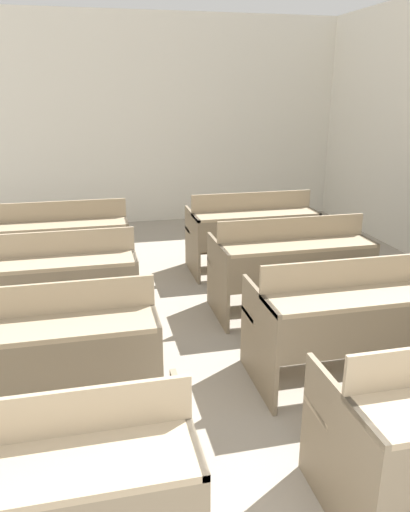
% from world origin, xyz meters
% --- Properties ---
extents(wall_back, '(6.64, 0.06, 2.89)m').
position_xyz_m(wall_back, '(0.00, 7.39, 1.45)').
color(wall_back, white).
rests_on(wall_back, ground_plane).
extents(bench_front_left, '(1.31, 0.68, 0.86)m').
position_xyz_m(bench_front_left, '(-0.73, 1.64, 0.47)').
color(bench_front_left, '#82725B').
rests_on(bench_front_left, ground_plane).
extents(bench_second_left, '(1.31, 0.68, 0.86)m').
position_xyz_m(bench_second_left, '(-0.73, 2.75, 0.47)').
color(bench_second_left, '#7E6E57').
rests_on(bench_second_left, ground_plane).
extents(bench_second_right, '(1.31, 0.68, 0.86)m').
position_xyz_m(bench_second_right, '(1.24, 2.75, 0.47)').
color(bench_second_right, '#7E6F58').
rests_on(bench_second_right, ground_plane).
extents(bench_third_left, '(1.31, 0.68, 0.86)m').
position_xyz_m(bench_third_left, '(-0.74, 3.85, 0.47)').
color(bench_third_left, '#82735C').
rests_on(bench_third_left, ground_plane).
extents(bench_third_right, '(1.31, 0.68, 0.86)m').
position_xyz_m(bench_third_right, '(1.25, 3.85, 0.47)').
color(bench_third_right, '#786952').
rests_on(bench_third_right, ground_plane).
extents(bench_back_left, '(1.31, 0.68, 0.86)m').
position_xyz_m(bench_back_left, '(-0.72, 4.96, 0.47)').
color(bench_back_left, '#7C6C55').
rests_on(bench_back_left, ground_plane).
extents(bench_back_right, '(1.31, 0.68, 0.86)m').
position_xyz_m(bench_back_right, '(1.25, 4.95, 0.47)').
color(bench_back_right, '#7C6C56').
rests_on(bench_back_right, ground_plane).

